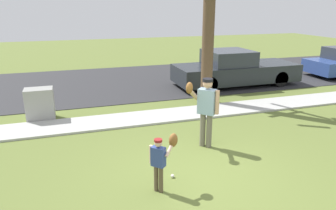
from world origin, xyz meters
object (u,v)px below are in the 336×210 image
object	(u,v)px
baseball	(173,176)
utility_cabinet	(40,104)
parked_pickup_dark	(234,70)
person_adult	(205,105)
street_tree_near	(209,10)
person_child	(162,155)

from	to	relation	value
baseball	utility_cabinet	distance (m)	5.16
utility_cabinet	parked_pickup_dark	world-z (taller)	parked_pickup_dark
person_adult	utility_cabinet	xyz separation A→B (m)	(-3.85, 3.26, -0.58)
person_adult	utility_cabinet	bearing A→B (deg)	-83.55
person_adult	street_tree_near	distance (m)	4.31
baseball	utility_cabinet	xyz separation A→B (m)	(-2.66, 4.40, 0.44)
person_adult	street_tree_near	bearing A→B (deg)	-158.27
baseball	street_tree_near	xyz separation A→B (m)	(2.78, 4.57, 3.07)
baseball	parked_pickup_dark	bearing A→B (deg)	52.76
utility_cabinet	baseball	bearing A→B (deg)	-58.85
person_child	baseball	world-z (taller)	person_child
parked_pickup_dark	person_child	bearing A→B (deg)	-127.53
parked_pickup_dark	street_tree_near	bearing A→B (deg)	-138.42
person_child	street_tree_near	distance (m)	6.30
street_tree_near	parked_pickup_dark	size ratio (longest dim) A/B	1.13
person_child	parked_pickup_dark	world-z (taller)	parked_pickup_dark
street_tree_near	parked_pickup_dark	distance (m)	3.74
person_child	person_adult	bearing A→B (deg)	1.44
person_adult	baseball	distance (m)	1.94
parked_pickup_dark	baseball	bearing A→B (deg)	-127.24
street_tree_near	person_child	bearing A→B (deg)	-122.23
person_child	baseball	bearing A→B (deg)	4.28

